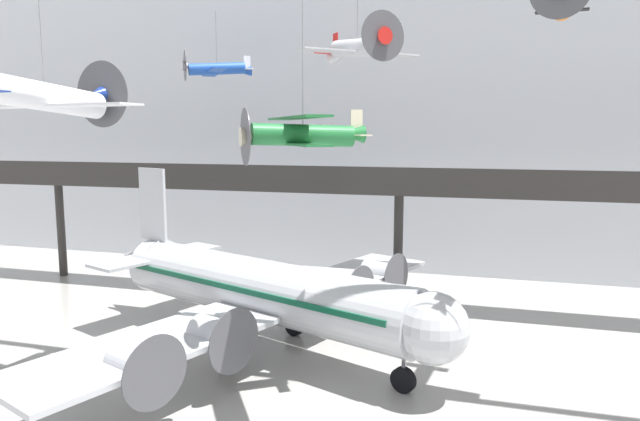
% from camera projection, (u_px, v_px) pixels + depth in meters
% --- Properties ---
extents(hangar_back_wall, '(140.00, 3.00, 28.29)m').
position_uv_depth(hangar_back_wall, '(417.00, 118.00, 51.99)').
color(hangar_back_wall, silver).
rests_on(hangar_back_wall, ground).
extents(mezzanine_walkway, '(110.00, 3.20, 10.45)m').
position_uv_depth(mezzanine_walkway, '(397.00, 189.00, 41.23)').
color(mezzanine_walkway, '#2D2B28').
rests_on(mezzanine_walkway, ground).
extents(airliner_silver_main, '(25.62, 29.96, 10.43)m').
position_uv_depth(airliner_silver_main, '(258.00, 289.00, 33.86)').
color(airliner_silver_main, '#B7BABF').
rests_on(airliner_silver_main, ground).
extents(suspended_plane_silver_racer, '(7.55, 7.44, 5.30)m').
position_uv_depth(suspended_plane_silver_racer, '(357.00, 48.00, 38.79)').
color(suspended_plane_silver_racer, silver).
extents(suspended_plane_green_biplane, '(6.02, 6.59, 10.99)m').
position_uv_depth(suspended_plane_green_biplane, '(302.00, 134.00, 25.76)').
color(suspended_plane_green_biplane, '#1E6B33').
extents(suspended_plane_white_twin, '(9.88, 8.10, 9.37)m').
position_uv_depth(suspended_plane_white_twin, '(45.00, 97.00, 26.82)').
color(suspended_plane_white_twin, silver).
extents(suspended_plane_blue_trainer, '(5.85, 6.37, 5.65)m').
position_uv_depth(suspended_plane_blue_trainer, '(217.00, 69.00, 46.87)').
color(suspended_plane_blue_trainer, '#1E4CAD').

